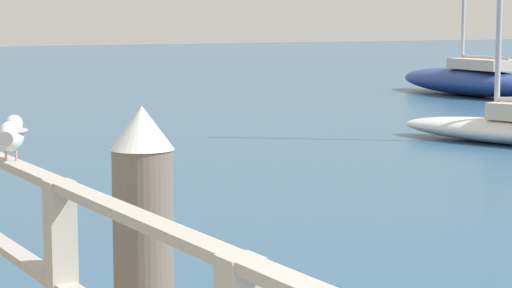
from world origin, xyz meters
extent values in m
cone|color=white|center=(1.42, 4.00, 1.71)|extent=(0.29, 0.29, 0.20)
ellipsoid|color=white|center=(1.04, 4.76, 1.62)|extent=(0.23, 0.31, 0.15)
sphere|color=white|center=(1.11, 4.92, 1.66)|extent=(0.09, 0.09, 0.09)
cone|color=gold|center=(1.14, 4.98, 1.66)|extent=(0.04, 0.06, 0.02)
cone|color=#939399|center=(0.98, 4.60, 1.63)|extent=(0.10, 0.10, 0.07)
ellipsoid|color=#939399|center=(1.04, 4.76, 1.64)|extent=(0.25, 0.27, 0.04)
cylinder|color=tan|center=(1.02, 4.76, 1.52)|extent=(0.01, 0.01, 0.05)
cylinder|color=tan|center=(1.06, 4.74, 1.52)|extent=(0.01, 0.01, 0.05)
ellipsoid|color=white|center=(12.33, 12.74, 0.22)|extent=(2.41, 4.38, 0.43)
ellipsoid|color=navy|center=(19.52, 21.63, 0.39)|extent=(2.44, 6.18, 0.77)
cylinder|color=#B2B2B7|center=(19.45, 20.88, 1.12)|extent=(0.29, 2.11, 0.08)
cube|color=beige|center=(19.45, 20.91, 0.92)|extent=(1.25, 2.26, 0.30)
camera|label=1|loc=(-0.39, -0.11, 2.20)|focal=69.54mm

